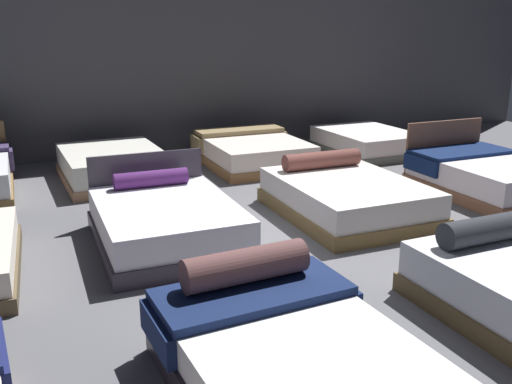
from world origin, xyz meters
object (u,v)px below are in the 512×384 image
(bed_1, at_px, (295,363))
(bed_11, at_px, (367,142))
(bed_6, at_px, (346,197))
(bed_10, at_px, (253,152))
(bed_9, at_px, (113,165))
(bed_5, at_px, (166,222))
(bed_7, at_px, (486,176))

(bed_1, bearing_deg, bed_11, 49.57)
(bed_6, xyz_separation_m, bed_10, (-0.01, 2.94, -0.01))
(bed_1, relative_size, bed_6, 1.00)
(bed_6, relative_size, bed_9, 1.06)
(bed_11, bearing_deg, bed_5, -148.06)
(bed_6, xyz_separation_m, bed_9, (-2.41, 2.96, -0.01))
(bed_1, height_order, bed_11, bed_1)
(bed_6, bearing_deg, bed_11, 52.46)
(bed_6, height_order, bed_11, bed_6)
(bed_6, distance_m, bed_9, 3.82)
(bed_6, relative_size, bed_7, 1.07)
(bed_9, distance_m, bed_11, 4.79)
(bed_6, distance_m, bed_11, 3.80)
(bed_7, height_order, bed_10, bed_7)
(bed_5, xyz_separation_m, bed_9, (-0.04, 2.99, -0.02))
(bed_5, bearing_deg, bed_9, 92.30)
(bed_7, relative_size, bed_9, 0.99)
(bed_1, bearing_deg, bed_5, 88.55)
(bed_5, bearing_deg, bed_11, 33.80)
(bed_1, bearing_deg, bed_9, 88.55)
(bed_6, distance_m, bed_7, 2.39)
(bed_10, relative_size, bed_11, 1.03)
(bed_6, bearing_deg, bed_5, -177.99)
(bed_7, bearing_deg, bed_1, -146.70)
(bed_10, bearing_deg, bed_11, 1.65)
(bed_6, relative_size, bed_10, 1.07)
(bed_9, bearing_deg, bed_10, -1.67)
(bed_9, relative_size, bed_10, 1.01)
(bed_5, relative_size, bed_6, 0.94)
(bed_5, xyz_separation_m, bed_6, (2.37, 0.03, -0.01))
(bed_1, distance_m, bed_6, 3.81)
(bed_5, height_order, bed_11, bed_5)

